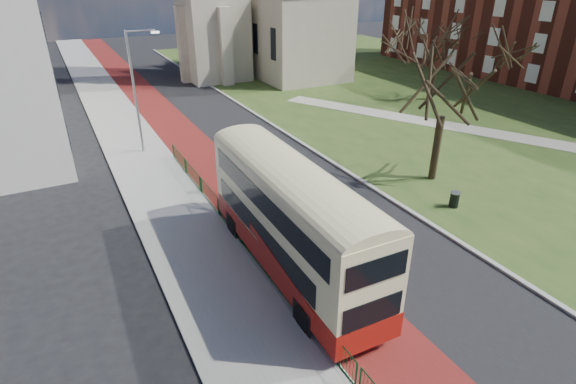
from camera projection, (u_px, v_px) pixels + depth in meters
ground at (343, 274)px, 18.86m from camera, size 160.00×160.00×0.00m
road_carriageway at (216, 131)px, 35.33m from camera, size 9.00×120.00×0.01m
bus_lane at (183, 137)px, 34.20m from camera, size 3.40×120.00×0.01m
pavement_west at (131, 144)px, 32.59m from camera, size 4.00×120.00×0.12m
kerb_west at (159, 140)px, 33.42m from camera, size 0.25×120.00×0.13m
kerb_east at (259, 116)px, 38.80m from camera, size 0.25×80.00×0.13m
grass_green at (431, 91)px, 47.11m from camera, size 40.00×80.00×0.04m
footpath at (484, 132)px, 35.09m from camera, size 18.84×32.82×0.03m
pedestrian_railing at (241, 235)px, 20.55m from camera, size 0.07×24.00×1.12m
brick_terrace at (551, 18)px, 48.36m from camera, size 10.30×44.30×13.50m
streetlamp at (136, 87)px, 29.26m from camera, size 2.13×0.18×8.00m
bus at (291, 215)px, 17.93m from camera, size 2.80×11.14×4.63m
winter_tree_near at (450, 62)px, 24.29m from camera, size 7.25×7.25×9.98m
winter_tree_far at (438, 42)px, 41.45m from camera, size 6.24×6.24×7.76m
litter_bin at (454, 199)px, 23.91m from camera, size 0.57×0.57×0.85m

